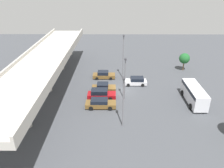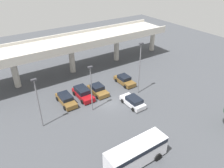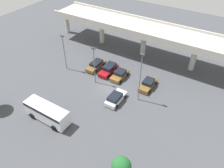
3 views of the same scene
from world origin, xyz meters
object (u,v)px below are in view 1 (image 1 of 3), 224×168
Objects in this scene: shuttle_bus at (194,93)px; parked_car_1 at (101,94)px; parked_car_3 at (136,81)px; parked_car_4 at (104,75)px; lamp_post_mid_lot at (125,76)px; parked_car_2 at (104,88)px; tree_front_centre at (184,59)px; lamp_post_near_aisle at (123,54)px; lamp_post_by_overpass at (123,99)px; parked_car_0 at (100,103)px.

parked_car_1 is at bearing 85.39° from shuttle_bus.
parked_car_1 is 1.09× the size of parked_car_3.
parked_car_4 is 10.39m from lamp_post_mid_lot.
parked_car_2 is 20.34m from tree_front_centre.
parked_car_4 is 0.51× the size of lamp_post_near_aisle.
lamp_post_near_aisle is at bearing -0.33° from parked_car_4.
lamp_post_near_aisle reaches higher than parked_car_4.
parked_car_2 is at bearing 147.33° from lamp_post_near_aisle.
lamp_post_by_overpass is at bearing -66.74° from parked_car_1.
lamp_post_by_overpass reaches higher than parked_car_1.
lamp_post_mid_lot is (2.57, -3.93, 3.63)m from parked_car_0.
lamp_post_mid_lot is at bearing 86.06° from shuttle_bus.
parked_car_1 is 5.36m from lamp_post_mid_lot.
tree_front_centre is (4.54, -13.69, -2.41)m from lamp_post_near_aisle.
tree_front_centre is at bearing -71.65° from lamp_post_near_aisle.
parked_car_0 is 10.59m from parked_car_3.
shuttle_bus is 1.87× the size of tree_front_centre.
parked_car_3 is 0.97× the size of parked_car_4.
shuttle_bus is 1.00× the size of lamp_post_by_overpass.
parked_car_0 is 5.69m from parked_car_2.
parked_car_1 is 15.40m from shuttle_bus.
lamp_post_mid_lot is at bearing -66.56° from parked_car_4.
lamp_post_by_overpass is 25.39m from tree_front_centre.
parked_car_1 is 8.47m from parked_car_4.
parked_car_0 is 0.54× the size of lamp_post_near_aisle.
shuttle_bus is (-3.90, -15.01, 0.92)m from parked_car_2.
lamp_post_mid_lot is at bearing 179.76° from lamp_post_near_aisle.
shuttle_bus is 15.31m from lamp_post_near_aisle.
lamp_post_by_overpass reaches higher than parked_car_3.
shuttle_bus is 13.94m from lamp_post_by_overpass.
shuttle_bus is at bearing -32.54° from parked_car_4.
lamp_post_by_overpass is (-10.59, -3.09, 3.66)m from parked_car_2.
parked_car_4 is at bearing 57.46° from shuttle_bus.
lamp_post_mid_lot is 7.49m from lamp_post_by_overpass.
parked_car_1 is 1.11× the size of parked_car_2.
shuttle_bus is at bearing 170.47° from tree_front_centre.
tree_front_centre is at bearing -34.39° from lamp_post_by_overpass.
parked_car_4 is 5.94m from lamp_post_near_aisle.
parked_car_1 is at bearing -96.79° from parked_car_2.
lamp_post_near_aisle is 1.21× the size of lamp_post_by_overpass.
lamp_post_mid_lot reaches higher than parked_car_4.
parked_car_0 is at bearing 96.67° from shuttle_bus.
parked_car_1 is 0.65× the size of lamp_post_by_overpass.
lamp_post_near_aisle reaches higher than lamp_post_by_overpass.
lamp_post_near_aisle is at bearing 57.33° from parked_car_2.
parked_car_1 is at bearing 154.53° from lamp_post_near_aisle.
parked_car_4 is 18.07m from shuttle_bus.
parked_car_4 is 0.62× the size of shuttle_bus.
parked_car_2 is at bearing 83.21° from parked_car_1.
parked_car_3 is at bearing 53.16° from shuttle_bus.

